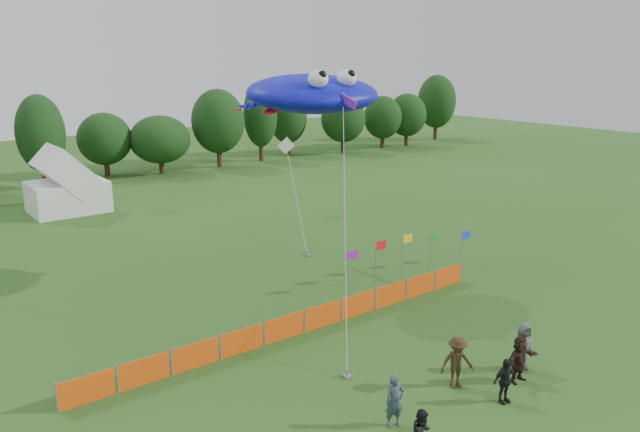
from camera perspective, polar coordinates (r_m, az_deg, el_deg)
ground at (r=22.38m, az=9.78°, el=-16.16°), size 160.00×160.00×0.00m
treeline at (r=60.34m, az=-21.97°, el=6.69°), size 104.57×8.78×8.36m
tent_right at (r=49.64m, az=-22.13°, el=2.50°), size 5.32×4.25×3.75m
barrier_fence at (r=26.51m, az=-1.49°, el=-9.62°), size 19.90×0.06×1.00m
flag_row at (r=32.94m, az=7.85°, el=-3.18°), size 8.73×0.67×2.22m
spectator_a at (r=20.42m, az=6.84°, el=-16.46°), size 0.73×0.59×1.73m
spectator_c at (r=22.84m, az=12.42°, el=-12.93°), size 1.40×1.16×1.89m
spectator_d at (r=22.39m, az=16.54°, el=-14.24°), size 0.99×0.56×1.59m
spectator_e at (r=24.63m, az=18.03°, el=-11.28°), size 0.91×0.60×1.84m
spectator_f at (r=23.78m, az=17.77°, el=-12.37°), size 1.61×0.52×1.73m
stingray_kite at (r=30.64m, az=-1.07°, el=11.14°), size 8.74×17.60×10.76m
small_kite_white at (r=43.40m, az=-2.69°, el=4.28°), size 6.10×10.14×5.54m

